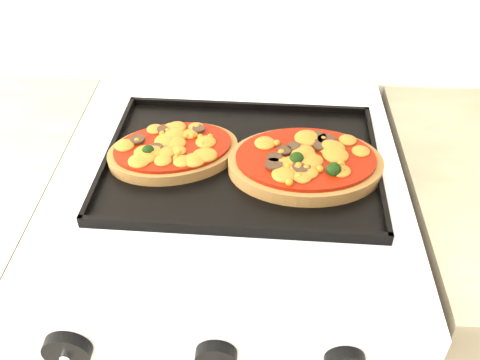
# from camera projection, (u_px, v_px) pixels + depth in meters

# --- Properties ---
(stove) EXTENTS (0.60, 0.60, 0.91)m
(stove) POSITION_uv_depth(u_px,v_px,m) (231.00, 322.00, 1.21)
(stove) COLOR white
(stove) RESTS_ON floor
(control_panel) EXTENTS (0.60, 0.02, 0.09)m
(control_panel) POSITION_uv_depth(u_px,v_px,m) (213.00, 343.00, 0.71)
(control_panel) COLOR white
(control_panel) RESTS_ON stove
(knob_left) EXTENTS (0.06, 0.02, 0.06)m
(knob_left) POSITION_uv_depth(u_px,v_px,m) (67.00, 350.00, 0.70)
(knob_left) COLOR black
(knob_left) RESTS_ON control_panel
(knob_center) EXTENTS (0.06, 0.02, 0.06)m
(knob_center) POSITION_uv_depth(u_px,v_px,m) (216.00, 357.00, 0.70)
(knob_center) COLOR black
(knob_center) RESTS_ON control_panel
(baking_tray) EXTENTS (0.47, 0.35, 0.02)m
(baking_tray) POSITION_uv_depth(u_px,v_px,m) (241.00, 160.00, 0.91)
(baking_tray) COLOR black
(baking_tray) RESTS_ON stove
(pizza_left) EXTENTS (0.26, 0.21, 0.03)m
(pizza_left) POSITION_uv_depth(u_px,v_px,m) (173.00, 150.00, 0.91)
(pizza_left) COLOR olive
(pizza_left) RESTS_ON baking_tray
(pizza_right) EXTENTS (0.26, 0.19, 0.04)m
(pizza_right) POSITION_uv_depth(u_px,v_px,m) (305.00, 161.00, 0.88)
(pizza_right) COLOR olive
(pizza_right) RESTS_ON baking_tray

